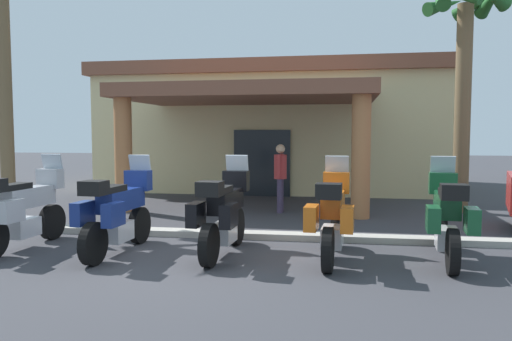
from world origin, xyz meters
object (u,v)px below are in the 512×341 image
Objects in this scene: motorcycle_silver at (23,209)px; motorcycle_blue at (117,212)px; motorcycle_orange at (332,216)px; motorcycle_green at (447,217)px; motel_building at (276,127)px; motorcycle_black at (223,213)px; palm_tree_near_portico at (465,47)px; pedestrian at (280,173)px.

motorcycle_silver and motorcycle_blue have the same top height.
motorcycle_orange is 1.76m from motorcycle_green.
motorcycle_orange is (2.18, -11.11, -1.52)m from motel_building.
motorcycle_black is 1.76m from motorcycle_orange.
motel_building is at bearing 15.47° from motorcycle_orange.
motorcycle_silver is 3.51m from motorcycle_black.
motorcycle_orange is at bearing -85.47° from motorcycle_silver.
motorcycle_blue is 9.35m from palm_tree_near_portico.
palm_tree_near_portico is at bearing -9.47° from motorcycle_green.
motorcycle_black is (0.42, -11.08, -1.52)m from motel_building.
motorcycle_black is 0.38× the size of palm_tree_near_portico.
motorcycle_orange is (1.76, -0.03, 0.00)m from motorcycle_black.
motorcycle_orange is at bearing 101.20° from motorcycle_green.
motorcycle_orange is 0.38× the size of palm_tree_near_portico.
motorcycle_blue is at bearing -88.50° from motorcycle_silver.
motorcycle_orange is at bearing -83.83° from motorcycle_blue.
motorcycle_blue is at bearing -140.39° from palm_tree_near_portico.
pedestrian is (-1.31, 4.59, 0.30)m from motorcycle_orange.
motorcycle_blue is 1.00× the size of motorcycle_green.
motorcycle_blue and motorcycle_black have the same top height.
palm_tree_near_portico reaches higher than motorcycle_silver.
pedestrian is (3.95, 4.65, 0.30)m from motorcycle_silver.
motorcycle_green is at bearing -80.26° from motorcycle_orange.
motel_building is 5.53× the size of motorcycle_silver.
motel_building reaches higher than motorcycle_green.
pedestrian is 0.29× the size of palm_tree_near_portico.
motel_building is 5.53× the size of motorcycle_orange.
motorcycle_silver and motorcycle_green have the same top height.
motorcycle_silver is 1.29× the size of pedestrian.
motorcycle_orange is at bearing -120.53° from palm_tree_near_portico.
pedestrian is at bearing -81.28° from motel_building.
palm_tree_near_portico reaches higher than motorcycle_orange.
motorcycle_orange is (3.51, 0.13, 0.00)m from motorcycle_blue.
palm_tree_near_portico reaches higher than motorcycle_blue.
motorcycle_blue is at bearing 68.55° from pedestrian.
pedestrian reaches higher than motorcycle_black.
motorcycle_silver is 10.64m from palm_tree_near_portico.
motorcycle_blue and motorcycle_orange have the same top height.
pedestrian is (2.20, 4.72, 0.30)m from motorcycle_blue.
motel_building is 11.43m from motorcycle_blue.
motorcycle_green is (5.27, 0.30, 0.00)m from motorcycle_blue.
motorcycle_green is at bearing -105.31° from palm_tree_near_portico.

